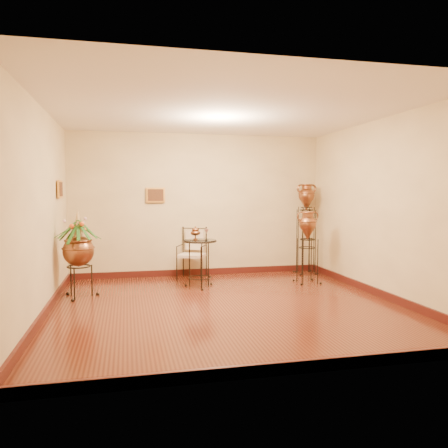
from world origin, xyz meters
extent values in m
plane|color=#602716|center=(0.00, 0.00, 0.00)|extent=(5.00, 5.00, 0.00)
cube|color=#43140F|center=(0.00, 2.48, 0.06)|extent=(5.00, 0.04, 0.12)
cube|color=#43140F|center=(0.00, -2.48, 0.06)|extent=(5.00, 0.04, 0.12)
cube|color=#43140F|center=(-2.48, 0.00, 0.06)|extent=(0.04, 5.00, 0.12)
cube|color=#43140F|center=(2.48, 0.00, 0.06)|extent=(0.04, 5.00, 0.12)
cube|color=#ECA945|center=(-0.85, 2.46, 1.60)|extent=(0.36, 0.03, 0.29)
cube|color=#ECA945|center=(-2.46, 1.45, 1.70)|extent=(0.03, 0.36, 0.29)
cube|color=beige|center=(-0.19, 2.15, 0.44)|extent=(0.60, 0.59, 0.05)
cube|color=beige|center=(-0.19, 2.15, 0.72)|extent=(0.34, 0.17, 0.38)
cylinder|color=black|center=(-0.17, 1.32, 0.82)|extent=(0.57, 0.57, 0.02)
camera|label=1|loc=(-1.40, -6.09, 1.63)|focal=35.00mm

